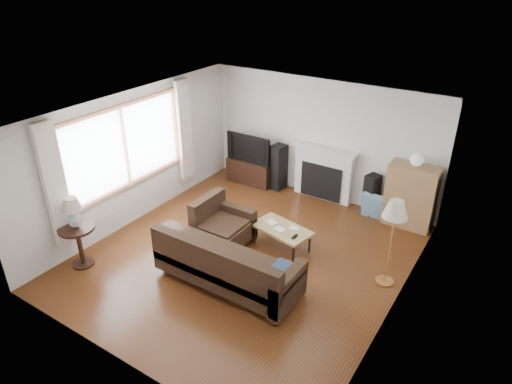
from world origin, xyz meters
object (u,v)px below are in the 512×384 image
Objects in this scene: bookshelf at (411,196)px; sectional_sofa at (228,262)px; tv_stand at (252,171)px; coffee_table at (282,238)px; side_table at (80,246)px; floor_lamp at (390,243)px.

sectional_sofa is at bearing -118.95° from bookshelf.
bookshelf reaches higher than tv_stand.
sectional_sofa is 2.41× the size of coffee_table.
bookshelf reaches higher than sectional_sofa.
sectional_sofa is at bearing -62.38° from tv_stand.
tv_stand is 0.43× the size of sectional_sofa.
tv_stand is 4.20m from side_table.
tv_stand is 1.04× the size of coffee_table.
floor_lamp is 2.01× the size of side_table.
floor_lamp is at bearing -26.79° from tv_stand.
floor_lamp is 4.93m from side_table.
sectional_sofa is at bearing -146.37° from floor_lamp.
coffee_table is at bearing -129.57° from bookshelf.
bookshelf is 1.19× the size of coffee_table.
coffee_table is (-1.62, -1.96, -0.41)m from bookshelf.
coffee_table is 0.71× the size of floor_lamp.
coffee_table is 3.36m from side_table.
bookshelf is 5.89m from side_table.
side_table reaches higher than coffee_table.
sectional_sofa is 1.71× the size of floor_lamp.
bookshelf is at bearing 61.88° from coffee_table.
coffee_table is 1.92m from floor_lamp.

